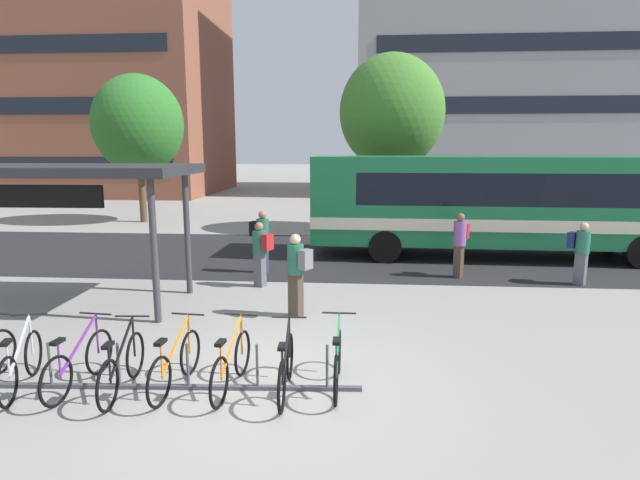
{
  "coord_description": "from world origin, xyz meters",
  "views": [
    {
      "loc": [
        1.2,
        -7.08,
        3.48
      ],
      "look_at": [
        0.33,
        4.09,
        1.45
      ],
      "focal_mm": 28.77,
      "sensor_mm": 36.0,
      "label": 1
    }
  ],
  "objects_px": {
    "commuter_red_pack_4": "(261,250)",
    "street_tree_1": "(392,112)",
    "parked_bicycle_green_7": "(338,363)",
    "city_bus": "(502,202)",
    "parked_bicycle_black_3": "(122,367)",
    "parked_bicycle_orange_4": "(176,364)",
    "parked_bicycle_orange_5": "(232,365)",
    "parked_bicycle_silver_1": "(21,364)",
    "parked_bicycle_purple_2": "(79,364)",
    "parked_bicycle_black_6": "(286,369)",
    "commuter_red_pack_2": "(460,240)",
    "transit_shelter": "(56,175)",
    "commuter_navy_pack_0": "(581,249)",
    "street_tree_0": "(138,125)",
    "commuter_grey_pack_1": "(297,269)",
    "commuter_black_pack_3": "(262,237)"
  },
  "relations": [
    {
      "from": "parked_bicycle_orange_4",
      "to": "commuter_navy_pack_0",
      "type": "height_order",
      "value": "commuter_navy_pack_0"
    },
    {
      "from": "parked_bicycle_black_3",
      "to": "commuter_navy_pack_0",
      "type": "height_order",
      "value": "commuter_navy_pack_0"
    },
    {
      "from": "parked_bicycle_purple_2",
      "to": "commuter_black_pack_3",
      "type": "xyz_separation_m",
      "value": [
        1.33,
        7.18,
        0.63
      ]
    },
    {
      "from": "commuter_black_pack_3",
      "to": "street_tree_1",
      "type": "bearing_deg",
      "value": 72.75
    },
    {
      "from": "transit_shelter",
      "to": "commuter_red_pack_4",
      "type": "xyz_separation_m",
      "value": [
        4.04,
        1.86,
        -1.94
      ]
    },
    {
      "from": "street_tree_0",
      "to": "street_tree_1",
      "type": "relative_size",
      "value": 0.94
    },
    {
      "from": "parked_bicycle_orange_4",
      "to": "parked_bicycle_black_6",
      "type": "distance_m",
      "value": 1.62
    },
    {
      "from": "parked_bicycle_green_7",
      "to": "commuter_black_pack_3",
      "type": "bearing_deg",
      "value": 19.37
    },
    {
      "from": "commuter_red_pack_2",
      "to": "street_tree_1",
      "type": "distance_m",
      "value": 8.68
    },
    {
      "from": "parked_bicycle_purple_2",
      "to": "parked_bicycle_black_3",
      "type": "distance_m",
      "value": 0.69
    },
    {
      "from": "parked_bicycle_purple_2",
      "to": "commuter_navy_pack_0",
      "type": "distance_m",
      "value": 11.69
    },
    {
      "from": "parked_bicycle_black_6",
      "to": "commuter_black_pack_3",
      "type": "distance_m",
      "value": 7.34
    },
    {
      "from": "parked_bicycle_orange_5",
      "to": "commuter_grey_pack_1",
      "type": "bearing_deg",
      "value": -4.47
    },
    {
      "from": "commuter_red_pack_4",
      "to": "street_tree_1",
      "type": "bearing_deg",
      "value": -83.62
    },
    {
      "from": "parked_bicycle_black_3",
      "to": "parked_bicycle_orange_5",
      "type": "relative_size",
      "value": 1.0
    },
    {
      "from": "commuter_grey_pack_1",
      "to": "commuter_red_pack_2",
      "type": "bearing_deg",
      "value": -106.87
    },
    {
      "from": "parked_bicycle_black_6",
      "to": "commuter_grey_pack_1",
      "type": "relative_size",
      "value": 0.99
    },
    {
      "from": "parked_bicycle_orange_5",
      "to": "transit_shelter",
      "type": "height_order",
      "value": "transit_shelter"
    },
    {
      "from": "city_bus",
      "to": "parked_bicycle_orange_5",
      "type": "distance_m",
      "value": 11.59
    },
    {
      "from": "commuter_grey_pack_1",
      "to": "commuter_red_pack_2",
      "type": "distance_m",
      "value": 5.37
    },
    {
      "from": "transit_shelter",
      "to": "commuter_black_pack_3",
      "type": "relative_size",
      "value": 3.31
    },
    {
      "from": "parked_bicycle_silver_1",
      "to": "commuter_black_pack_3",
      "type": "xyz_separation_m",
      "value": [
        2.15,
        7.28,
        0.63
      ]
    },
    {
      "from": "parked_bicycle_silver_1",
      "to": "commuter_grey_pack_1",
      "type": "xyz_separation_m",
      "value": [
        3.59,
        3.56,
        0.63
      ]
    },
    {
      "from": "parked_bicycle_green_7",
      "to": "transit_shelter",
      "type": "relative_size",
      "value": 0.3
    },
    {
      "from": "parked_bicycle_purple_2",
      "to": "commuter_red_pack_2",
      "type": "relative_size",
      "value": 0.98
    },
    {
      "from": "parked_bicycle_orange_5",
      "to": "street_tree_1",
      "type": "distance_m",
      "value": 15.57
    },
    {
      "from": "parked_bicycle_green_7",
      "to": "commuter_red_pack_4",
      "type": "relative_size",
      "value": 1.05
    },
    {
      "from": "parked_bicycle_black_6",
      "to": "commuter_red_pack_4",
      "type": "bearing_deg",
      "value": 12.6
    },
    {
      "from": "commuter_navy_pack_0",
      "to": "commuter_grey_pack_1",
      "type": "xyz_separation_m",
      "value": [
        -6.9,
        -3.08,
        0.08
      ]
    },
    {
      "from": "parked_bicycle_black_6",
      "to": "commuter_red_pack_2",
      "type": "height_order",
      "value": "commuter_red_pack_2"
    },
    {
      "from": "transit_shelter",
      "to": "commuter_red_pack_4",
      "type": "distance_m",
      "value": 4.86
    },
    {
      "from": "transit_shelter",
      "to": "commuter_black_pack_3",
      "type": "xyz_separation_m",
      "value": [
        3.79,
        3.32,
        -1.88
      ]
    },
    {
      "from": "parked_bicycle_black_3",
      "to": "commuter_navy_pack_0",
      "type": "relative_size",
      "value": 1.06
    },
    {
      "from": "parked_bicycle_orange_4",
      "to": "parked_bicycle_orange_5",
      "type": "xyz_separation_m",
      "value": [
        0.81,
        0.04,
        0.0
      ]
    },
    {
      "from": "commuter_navy_pack_0",
      "to": "commuter_red_pack_4",
      "type": "xyz_separation_m",
      "value": [
        -8.09,
        -0.82,
        0.02
      ]
    },
    {
      "from": "parked_bicycle_black_6",
      "to": "commuter_black_pack_3",
      "type": "height_order",
      "value": "commuter_black_pack_3"
    },
    {
      "from": "commuter_black_pack_3",
      "to": "commuter_red_pack_4",
      "type": "xyz_separation_m",
      "value": [
        0.25,
        -1.46,
        -0.06
      ]
    },
    {
      "from": "parked_bicycle_silver_1",
      "to": "parked_bicycle_purple_2",
      "type": "height_order",
      "value": "same"
    },
    {
      "from": "commuter_red_pack_2",
      "to": "commuter_grey_pack_1",
      "type": "bearing_deg",
      "value": -16.31
    },
    {
      "from": "parked_bicycle_black_6",
      "to": "parked_bicycle_silver_1",
      "type": "bearing_deg",
      "value": 90.62
    },
    {
      "from": "parked_bicycle_green_7",
      "to": "commuter_navy_pack_0",
      "type": "relative_size",
      "value": 1.07
    },
    {
      "from": "city_bus",
      "to": "parked_bicycle_black_3",
      "type": "distance_m",
      "value": 12.65
    },
    {
      "from": "parked_bicycle_black_3",
      "to": "parked_bicycle_green_7",
      "type": "distance_m",
      "value": 3.09
    },
    {
      "from": "parked_bicycle_orange_5",
      "to": "commuter_navy_pack_0",
      "type": "distance_m",
      "value": 9.84
    },
    {
      "from": "parked_bicycle_black_6",
      "to": "street_tree_0",
      "type": "relative_size",
      "value": 0.26
    },
    {
      "from": "parked_bicycle_silver_1",
      "to": "commuter_red_pack_2",
      "type": "height_order",
      "value": "commuter_red_pack_2"
    },
    {
      "from": "commuter_red_pack_2",
      "to": "parked_bicycle_orange_5",
      "type": "bearing_deg",
      "value": -1.65
    },
    {
      "from": "parked_bicycle_silver_1",
      "to": "parked_bicycle_green_7",
      "type": "bearing_deg",
      "value": -100.35
    },
    {
      "from": "parked_bicycle_purple_2",
      "to": "commuter_red_pack_4",
      "type": "bearing_deg",
      "value": -10.9
    },
    {
      "from": "parked_bicycle_orange_4",
      "to": "street_tree_0",
      "type": "relative_size",
      "value": 0.25
    }
  ]
}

